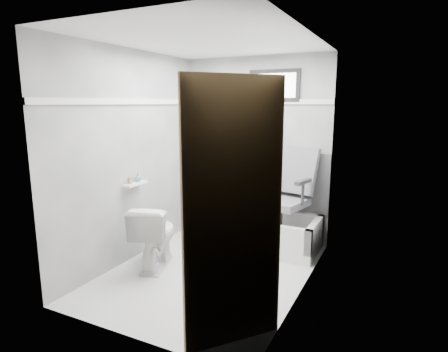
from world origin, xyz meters
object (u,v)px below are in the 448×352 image
Objects in this scene: office_chair at (281,195)px; soap_bottle_a at (130,179)px; toilet at (155,235)px; door at (250,234)px; soap_bottle_b at (138,178)px; bathtub at (258,230)px.

soap_bottle_a is (-1.42, -1.07, 0.27)m from office_chair.
toilet is 2.07m from door.
office_chair is at bearing -154.13° from toilet.
soap_bottle_b is at bearing -133.73° from office_chair.
toilet reaches higher than bathtub.
toilet is at bearing -0.61° from soap_bottle_a.
office_chair is 2.30m from door.
soap_bottle_a reaches higher than soap_bottle_b.
door is (1.60, -1.15, 0.64)m from toilet.
door reaches higher than office_chair.
soap_bottle_a is at bearing 149.07° from door.
soap_bottle_b is at bearing -42.68° from toilet.
bathtub is 14.71× the size of soap_bottle_b.
soap_bottle_b is at bearing 146.09° from door.
soap_bottle_b reaches higher than toilet.
door reaches higher than bathtub.
door is 21.34× the size of soap_bottle_a.
bathtub is at bearing 38.74° from soap_bottle_b.
bathtub is 2.47m from door.
toilet is (-0.83, -1.06, 0.15)m from bathtub.
soap_bottle_a reaches higher than toilet.
bathtub is 0.75× the size of door.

